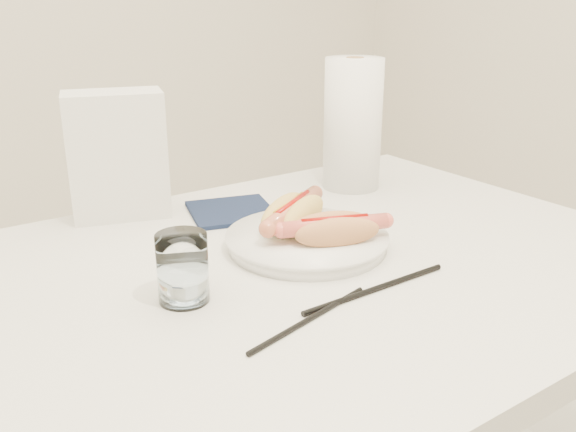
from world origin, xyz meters
TOP-DOWN VIEW (x-y plane):
  - table at (0.00, 0.00)m, footprint 1.20×0.80m
  - plate at (0.08, 0.03)m, footprint 0.29×0.29m
  - hotdog_left at (0.09, 0.08)m, footprint 0.17×0.14m
  - hotdog_right at (0.10, -0.01)m, footprint 0.16×0.11m
  - water_glass at (-0.15, -0.01)m, footprint 0.07×0.07m
  - chopstick_near at (-0.05, -0.15)m, footprint 0.21×0.06m
  - chopstick_far at (0.07, -0.14)m, footprint 0.25×0.01m
  - napkin_box at (-0.10, 0.35)m, footprint 0.19×0.14m
  - navy_napkin at (0.07, 0.24)m, footprint 0.18×0.18m
  - paper_towel_roll at (0.35, 0.25)m, footprint 0.12×0.12m

SIDE VIEW (x-z plane):
  - table at x=0.00m, z-range 0.32..1.07m
  - chopstick_near at x=-0.05m, z-range 0.75..0.76m
  - navy_napkin at x=0.07m, z-range 0.75..0.76m
  - chopstick_far at x=0.07m, z-range 0.75..0.76m
  - plate at x=0.08m, z-range 0.75..0.77m
  - hotdog_right at x=0.10m, z-range 0.77..0.81m
  - hotdog_left at x=0.09m, z-range 0.77..0.82m
  - water_glass at x=-0.15m, z-range 0.75..0.84m
  - napkin_box at x=-0.10m, z-range 0.75..0.97m
  - paper_towel_roll at x=0.35m, z-range 0.75..1.01m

